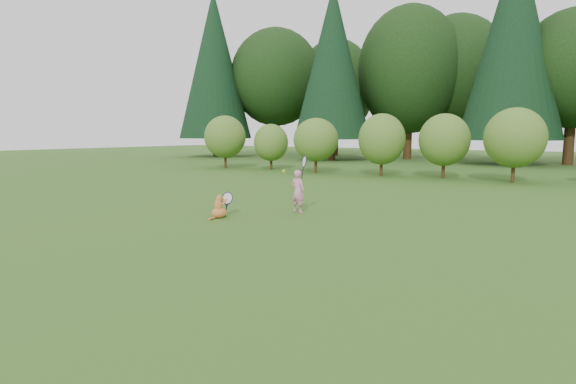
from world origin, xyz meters
The scene contains 6 objects.
ground centered at (0.00, 0.00, 0.00)m, with size 100.00×100.00×0.00m, color #1F4E16.
shrub_row centered at (0.00, 13.00, 1.40)m, with size 28.00×3.00×2.80m, color #507022, non-canonical shape.
woodland_backdrop centered at (0.00, 23.00, 7.50)m, with size 48.00×10.00×15.00m, color black, non-canonical shape.
child centered at (-0.51, 2.30, 0.54)m, with size 0.59×0.39×1.55m.
cat centered at (-1.60, 0.69, 0.28)m, with size 0.43×0.79×0.72m.
tennis_ball centered at (-0.71, 1.99, 1.02)m, with size 0.07×0.07×0.07m.
Camera 1 is at (5.67, -7.43, 1.91)m, focal length 30.00 mm.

